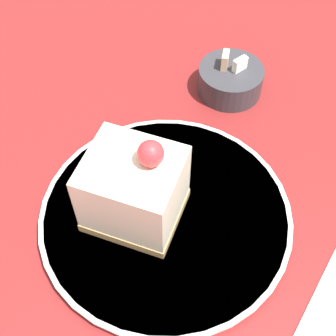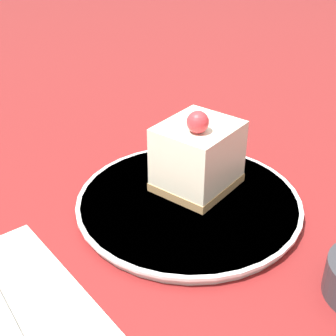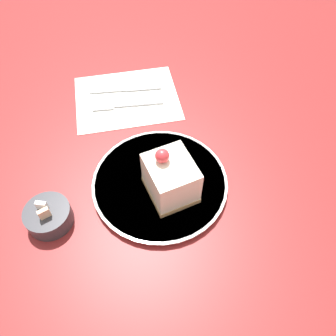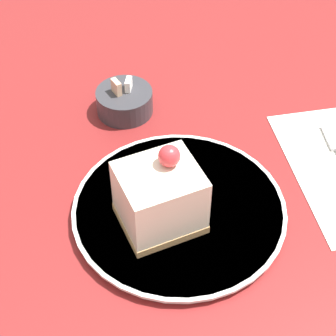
{
  "view_description": "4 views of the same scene",
  "coord_description": "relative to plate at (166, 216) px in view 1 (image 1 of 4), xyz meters",
  "views": [
    {
      "loc": [
        0.09,
        -0.21,
        0.45
      ],
      "look_at": [
        -0.04,
        0.03,
        0.08
      ],
      "focal_mm": 50.0,
      "sensor_mm": 36.0,
      "label": 1
    },
    {
      "loc": [
        0.3,
        0.34,
        0.34
      ],
      "look_at": [
        -0.02,
        -0.0,
        0.06
      ],
      "focal_mm": 50.0,
      "sensor_mm": 36.0,
      "label": 2
    },
    {
      "loc": [
        -0.4,
        0.1,
        0.56
      ],
      "look_at": [
        -0.04,
        -0.0,
        0.05
      ],
      "focal_mm": 35.0,
      "sensor_mm": 36.0,
      "label": 3
    },
    {
      "loc": [
        -0.17,
        -0.43,
        0.56
      ],
      "look_at": [
        -0.05,
        0.03,
        0.07
      ],
      "focal_mm": 60.0,
      "sensor_mm": 36.0,
      "label": 4
    }
  ],
  "objects": [
    {
      "name": "ground_plane",
      "position": [
        0.04,
        -0.01,
        -0.01
      ],
      "size": [
        4.0,
        4.0,
        0.0
      ],
      "primitive_type": "plane",
      "color": "maroon"
    },
    {
      "name": "cake_slice",
      "position": [
        -0.03,
        -0.02,
        0.05
      ],
      "size": [
        0.11,
        0.1,
        0.11
      ],
      "rotation": [
        0.0,
        0.0,
        0.16
      ],
      "color": "#AD8451",
      "rests_on": "plate"
    },
    {
      "name": "plate",
      "position": [
        0.0,
        0.0,
        0.0
      ],
      "size": [
        0.27,
        0.27,
        0.01
      ],
      "color": "silver",
      "rests_on": "ground_plane"
    },
    {
      "name": "sugar_bowl",
      "position": [
        -0.02,
        0.22,
        0.01
      ],
      "size": [
        0.09,
        0.09,
        0.06
      ],
      "color": "#333338",
      "rests_on": "ground_plane"
    }
  ]
}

